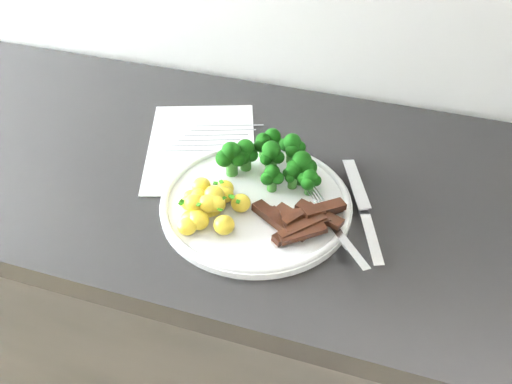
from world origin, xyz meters
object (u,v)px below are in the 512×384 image
at_px(recipe_paper, 202,146).
at_px(knife, 366,221).
at_px(broccoli, 272,158).
at_px(plate, 256,202).
at_px(counter, 314,348).
at_px(beef_strips, 301,220).
at_px(potatoes, 208,204).
at_px(fork, 337,230).

relative_size(recipe_paper, knife, 1.41).
height_order(recipe_paper, broccoli, broccoli).
bearing_deg(knife, broccoli, 160.14).
distance_m(plate, knife, 0.17).
height_order(counter, beef_strips, beef_strips).
bearing_deg(knife, plate, -176.83).
height_order(counter, recipe_paper, recipe_paper).
xyz_separation_m(plate, knife, (0.17, 0.01, 0.00)).
relative_size(plate, potatoes, 2.42).
bearing_deg(potatoes, plate, 36.82).
distance_m(plate, fork, 0.14).
relative_size(potatoes, fork, 0.80).
xyz_separation_m(broccoli, fork, (0.13, -0.10, -0.03)).
xyz_separation_m(counter, beef_strips, (-0.03, -0.10, 0.47)).
height_order(potatoes, fork, potatoes).
bearing_deg(potatoes, fork, 4.11).
distance_m(potatoes, knife, 0.24).
xyz_separation_m(potatoes, knife, (0.23, 0.06, -0.02)).
bearing_deg(plate, broccoli, 85.68).
relative_size(counter, knife, 10.58).
height_order(beef_strips, knife, beef_strips).
distance_m(recipe_paper, beef_strips, 0.27).
distance_m(recipe_paper, fork, 0.32).
bearing_deg(recipe_paper, broccoli, -19.45).
bearing_deg(fork, counter, 103.45).
distance_m(beef_strips, fork, 0.06).
distance_m(counter, broccoli, 0.51).
xyz_separation_m(broccoli, potatoes, (-0.07, -0.12, -0.02)).
distance_m(counter, beef_strips, 0.48).
bearing_deg(counter, potatoes, -146.46).
height_order(counter, fork, fork).
bearing_deg(beef_strips, knife, 23.41).
height_order(broccoli, fork, broccoli).
bearing_deg(broccoli, knife, -19.86).
xyz_separation_m(plate, broccoli, (0.01, 0.07, 0.04)).
bearing_deg(plate, fork, -13.33).
relative_size(plate, beef_strips, 2.11).
distance_m(potatoes, beef_strips, 0.14).
bearing_deg(knife, beef_strips, -156.59).
distance_m(broccoli, knife, 0.18).
relative_size(counter, recipe_paper, 7.49).
height_order(plate, beef_strips, beef_strips).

